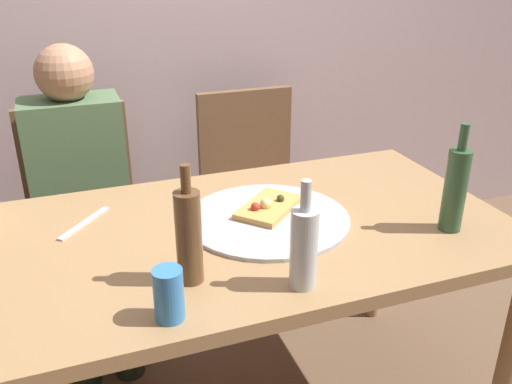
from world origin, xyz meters
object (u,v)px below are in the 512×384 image
(beer_bottle, at_px, (189,236))
(chair_right, at_px, (254,180))
(dining_table, at_px, (237,252))
(guest_in_sweater, at_px, (81,190))
(table_knife, at_px, (84,223))
(chair_left, at_px, (83,204))
(soda_can, at_px, (169,294))
(wine_bottle, at_px, (455,188))
(pizza_tray, at_px, (268,219))
(pizza_slice_last, at_px, (268,207))
(water_bottle, at_px, (304,246))

(beer_bottle, bearing_deg, chair_right, 62.58)
(dining_table, bearing_deg, chair_right, 66.95)
(guest_in_sweater, bearing_deg, table_knife, 88.62)
(beer_bottle, xyz_separation_m, guest_in_sweater, (-0.21, 0.89, -0.22))
(chair_left, bearing_deg, soda_can, 96.38)
(dining_table, distance_m, wine_bottle, 0.64)
(wine_bottle, xyz_separation_m, table_knife, (-0.98, 0.39, -0.12))
(pizza_tray, xyz_separation_m, chair_right, (0.25, 0.81, -0.23))
(pizza_slice_last, xyz_separation_m, guest_in_sweater, (-0.52, 0.62, -0.12))
(dining_table, distance_m, pizza_tray, 0.13)
(chair_right, bearing_deg, pizza_slice_last, 73.19)
(beer_bottle, bearing_deg, guest_in_sweater, 103.26)
(water_bottle, height_order, soda_can, water_bottle)
(water_bottle, bearing_deg, guest_in_sweater, 114.37)
(soda_can, height_order, guest_in_sweater, guest_in_sweater)
(beer_bottle, height_order, chair_left, beer_bottle)
(pizza_slice_last, bearing_deg, wine_bottle, -30.82)
(table_knife, bearing_deg, dining_table, 107.12)
(pizza_tray, bearing_deg, wine_bottle, -25.89)
(pizza_tray, xyz_separation_m, chair_left, (-0.50, 0.81, -0.23))
(wine_bottle, bearing_deg, table_knife, 158.23)
(chair_right, bearing_deg, water_bottle, 75.64)
(pizza_slice_last, xyz_separation_m, chair_left, (-0.52, 0.77, -0.25))
(dining_table, distance_m, guest_in_sweater, 0.78)
(pizza_slice_last, bearing_deg, chair_right, 73.19)
(table_knife, height_order, chair_left, chair_left)
(table_knife, bearing_deg, guest_in_sweater, -140.25)
(pizza_tray, distance_m, pizza_slice_last, 0.05)
(water_bottle, xyz_separation_m, chair_right, (0.30, 1.15, -0.33))
(chair_left, bearing_deg, table_knife, 88.94)
(pizza_tray, height_order, beer_bottle, beer_bottle)
(pizza_slice_last, xyz_separation_m, soda_can, (-0.39, -0.40, 0.04))
(pizza_slice_last, relative_size, guest_in_sweater, 0.21)
(table_knife, relative_size, guest_in_sweater, 0.19)
(soda_can, bearing_deg, water_bottle, 2.90)
(table_knife, bearing_deg, chair_left, -139.92)
(beer_bottle, bearing_deg, table_knife, 119.22)
(soda_can, xyz_separation_m, guest_in_sweater, (-0.13, 1.02, -0.16))
(wine_bottle, xyz_separation_m, beer_bottle, (-0.76, -0.00, -0.00))
(dining_table, bearing_deg, water_bottle, -80.19)
(beer_bottle, bearing_deg, chair_left, 101.39)
(pizza_tray, height_order, wine_bottle, wine_bottle)
(dining_table, relative_size, chair_left, 1.77)
(beer_bottle, xyz_separation_m, table_knife, (-0.22, 0.40, -0.12))
(chair_left, bearing_deg, chair_right, -180.00)
(pizza_tray, height_order, soda_can, soda_can)
(chair_left, relative_size, chair_right, 1.00)
(water_bottle, bearing_deg, chair_left, 111.48)
(dining_table, relative_size, chair_right, 1.77)
(wine_bottle, relative_size, beer_bottle, 1.04)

